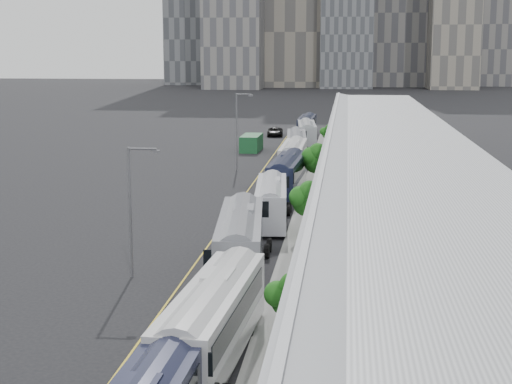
% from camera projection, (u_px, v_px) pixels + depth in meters
% --- Properties ---
extents(sidewalk, '(10.00, 170.00, 0.12)m').
position_uv_depth(sidewalk, '(350.00, 245.00, 58.14)').
color(sidewalk, gray).
rests_on(sidewalk, ground).
extents(lane_line, '(0.12, 160.00, 0.02)m').
position_uv_depth(lane_line, '(211.00, 242.00, 59.34)').
color(lane_line, gold).
rests_on(lane_line, ground).
extents(depot, '(12.45, 160.40, 7.20)m').
position_uv_depth(depot, '(406.00, 201.00, 57.07)').
color(depot, gray).
rests_on(depot, ground).
extents(bus_2, '(3.41, 13.26, 3.84)m').
position_uv_depth(bus_2, '(213.00, 328.00, 36.29)').
color(bus_2, silver).
rests_on(bus_2, ground).
extents(bus_3, '(4.12, 14.00, 4.03)m').
position_uv_depth(bus_3, '(240.00, 246.00, 51.09)').
color(bus_3, slate).
rests_on(bus_3, ground).
extents(bus_4, '(3.46, 12.50, 3.61)m').
position_uv_depth(bus_4, '(271.00, 206.00, 65.50)').
color(bus_4, silver).
rests_on(bus_4, ground).
extents(bus_5, '(3.24, 13.29, 3.85)m').
position_uv_depth(bus_5, '(287.00, 177.00, 79.40)').
color(bus_5, black).
rests_on(bus_5, ground).
extents(bus_6, '(2.87, 12.84, 3.75)m').
position_uv_depth(bus_6, '(293.00, 160.00, 92.59)').
color(bus_6, silver).
rests_on(bus_6, ground).
extents(bus_7, '(3.36, 12.57, 3.63)m').
position_uv_depth(bus_7, '(296.00, 147.00, 105.97)').
color(bus_7, gray).
rests_on(bus_7, ground).
extents(bus_8, '(3.60, 12.93, 3.73)m').
position_uv_depth(bus_8, '(307.00, 135.00, 119.54)').
color(bus_8, '#A6AAB1').
rests_on(bus_8, ground).
extents(bus_9, '(2.81, 12.28, 3.57)m').
position_uv_depth(bus_9, '(307.00, 127.00, 133.27)').
color(bus_9, black).
rests_on(bus_9, ground).
extents(tree_1, '(1.69, 1.69, 3.71)m').
position_uv_depth(tree_1, '(288.00, 295.00, 37.14)').
color(tree_1, black).
rests_on(tree_1, ground).
extents(tree_2, '(2.34, 2.34, 4.35)m').
position_uv_depth(tree_2, '(307.00, 197.00, 60.32)').
color(tree_2, black).
rests_on(tree_2, ground).
extents(tree_3, '(2.78, 2.78, 4.75)m').
position_uv_depth(tree_3, '(316.00, 156.00, 82.34)').
color(tree_3, black).
rests_on(tree_3, ground).
extents(tree_4, '(1.40, 1.40, 4.44)m').
position_uv_depth(tree_4, '(328.00, 133.00, 102.54)').
color(tree_4, black).
rests_on(tree_4, ground).
extents(street_lamp_near, '(2.04, 0.22, 8.37)m').
position_uv_depth(street_lamp_near, '(133.00, 202.00, 49.27)').
color(street_lamp_near, '#59595E').
rests_on(street_lamp_near, ground).
extents(street_lamp_far, '(2.04, 0.22, 9.31)m').
position_uv_depth(street_lamp_far, '(238.00, 127.00, 93.69)').
color(street_lamp_far, '#59595E').
rests_on(street_lamp_far, ground).
extents(shipping_container, '(2.73, 6.86, 2.30)m').
position_uv_depth(shipping_container, '(251.00, 143.00, 113.44)').
color(shipping_container, '#164824').
rests_on(shipping_container, ground).
extents(suv, '(2.95, 5.74, 1.55)m').
position_uv_depth(suv, '(275.00, 132.00, 132.96)').
color(suv, black).
rests_on(suv, ground).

